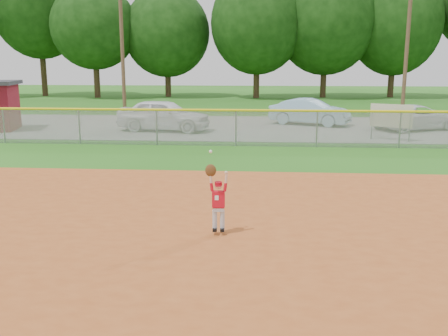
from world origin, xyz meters
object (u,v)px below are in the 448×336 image
at_px(ballplayer, 217,198).
at_px(car_white_b, 416,117).
at_px(sponsor_sign, 391,117).
at_px(car_blue, 310,112).
at_px(car_white_a, 164,115).

bearing_deg(ballplayer, car_white_b, 61.94).
xyz_separation_m(car_white_b, sponsor_sign, (-2.20, -3.69, 0.41)).
relative_size(car_blue, car_white_b, 0.95).
bearing_deg(car_white_a, car_white_b, -75.17).
xyz_separation_m(car_white_a, car_blue, (7.55, 2.96, -0.08)).
relative_size(car_blue, sponsor_sign, 2.58).
distance_m(car_white_a, car_white_b, 12.89).
height_order(car_white_a, car_blue, car_white_a).
relative_size(car_blue, ballplayer, 2.59).
bearing_deg(car_blue, sponsor_sign, -126.63).
height_order(car_blue, car_white_b, car_blue).
bearing_deg(car_white_a, car_blue, -60.12).
xyz_separation_m(car_blue, car_white_b, (5.26, -1.54, -0.08)).
distance_m(car_blue, sponsor_sign, 6.06).
distance_m(car_blue, ballplayer, 18.37).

